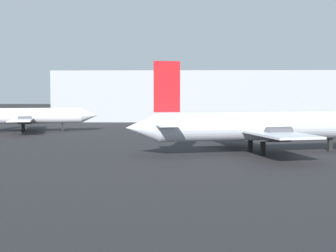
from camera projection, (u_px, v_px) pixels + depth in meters
The scene contains 3 objects.
airplane_on_taxiway at pixel (265, 126), 56.80m from camera, with size 32.95×22.57×10.57m.
airplane_distant at pixel (27, 116), 87.56m from camera, with size 24.73×21.46×9.09m.
terminal_building at pixel (204, 96), 127.79m from camera, with size 74.57×23.88×12.44m, color #999EA3.
Camera 1 is at (-2.96, -7.82, 7.06)m, focal length 52.13 mm.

